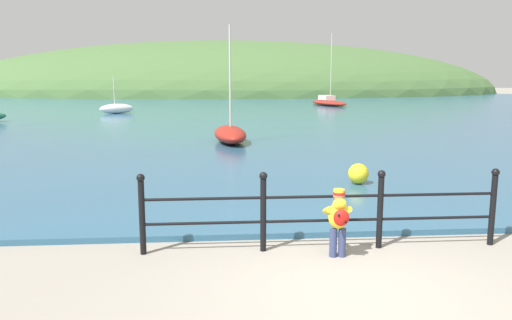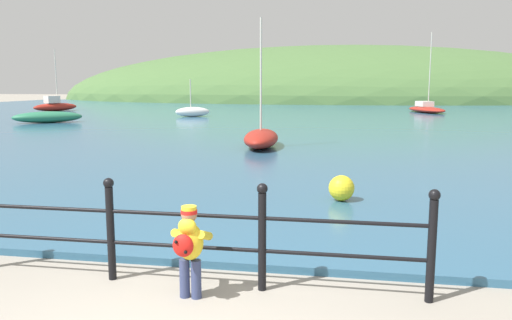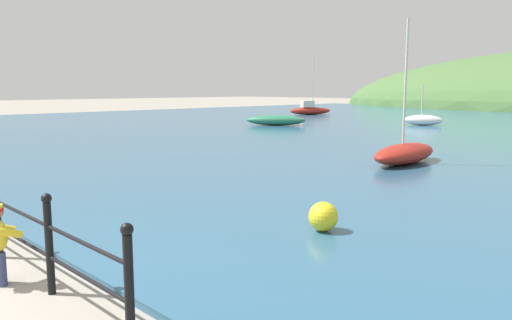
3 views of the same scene
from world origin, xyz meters
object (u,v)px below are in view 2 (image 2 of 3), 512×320
object	(u,v)px
boat_far_right	(55,106)
boat_white_sailboat	(426,109)
mooring_buoy	(341,188)
boat_nearest_quay	(193,112)
child_in_coat	(189,243)
boat_twin_mast	(261,138)
boat_blue_hull	(48,117)

from	to	relation	value
boat_far_right	boat_white_sailboat	distance (m)	29.46
mooring_buoy	boat_nearest_quay	bearing A→B (deg)	113.52
child_in_coat	boat_twin_mast	bearing A→B (deg)	95.82
boat_far_right	boat_nearest_quay	bearing A→B (deg)	-20.47
boat_white_sailboat	boat_twin_mast	bearing A→B (deg)	-111.23
boat_twin_mast	boat_blue_hull	distance (m)	16.25
boat_twin_mast	mooring_buoy	size ratio (longest dim) A/B	9.04
child_in_coat	boat_blue_hull	xyz separation A→B (m)	(-14.91, 20.86, -0.19)
boat_nearest_quay	boat_white_sailboat	size ratio (longest dim) A/B	0.41
boat_nearest_quay	boat_white_sailboat	world-z (taller)	boat_white_sailboat
child_in_coat	boat_twin_mast	xyz separation A→B (m)	(-1.23, 12.09, -0.19)
boat_twin_mast	boat_white_sailboat	distance (m)	24.93
child_in_coat	boat_nearest_quay	distance (m)	28.65
child_in_coat	boat_blue_hull	size ratio (longest dim) A/B	0.28
boat_far_right	mooring_buoy	size ratio (longest dim) A/B	10.27
boat_far_right	boat_blue_hull	distance (m)	13.17
boat_white_sailboat	boat_nearest_quay	bearing A→B (deg)	-153.92
child_in_coat	boat_blue_hull	distance (m)	25.64
boat_white_sailboat	mooring_buoy	distance (m)	31.53
boat_twin_mast	boat_nearest_quay	distance (m)	16.91
boat_blue_hull	boat_white_sailboat	distance (m)	26.93
child_in_coat	boat_white_sailboat	bearing A→B (deg)	77.56
boat_twin_mast	boat_white_sailboat	size ratio (longest dim) A/B	0.72
boat_twin_mast	mooring_buoy	distance (m)	8.16
boat_blue_hull	child_in_coat	bearing A→B (deg)	-54.44
boat_blue_hull	mooring_buoy	world-z (taller)	boat_blue_hull
boat_blue_hull	boat_white_sailboat	bearing A→B (deg)	32.50
boat_nearest_quay	boat_white_sailboat	xyz separation A→B (m)	(16.23, 7.94, -0.04)
child_in_coat	mooring_buoy	world-z (taller)	child_in_coat
child_in_coat	mooring_buoy	distance (m)	4.70
child_in_coat	boat_far_right	size ratio (longest dim) A/B	0.20
child_in_coat	boat_twin_mast	distance (m)	12.15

